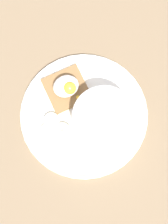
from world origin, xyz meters
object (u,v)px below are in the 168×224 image
at_px(oatmeal_bowl, 104,120).
at_px(banana_slice_back, 46,131).
at_px(toast_slice, 66,89).
at_px(banana_slice_front, 62,131).
at_px(banana_slice_left, 51,121).
at_px(poached_egg, 67,87).

bearing_deg(oatmeal_bowl, banana_slice_back, 164.50).
xyz_separation_m(toast_slice, banana_slice_back, (-0.08, -0.07, -0.00)).
bearing_deg(oatmeal_bowl, banana_slice_front, 167.77).
distance_m(oatmeal_bowl, toast_slice, 0.12).
distance_m(oatmeal_bowl, banana_slice_left, 0.12).
bearing_deg(banana_slice_left, oatmeal_bowl, -26.19).
distance_m(poached_egg, banana_slice_front, 0.10).
bearing_deg(banana_slice_left, banana_slice_back, -141.17).
relative_size(toast_slice, banana_slice_left, 1.82).
relative_size(toast_slice, banana_slice_front, 1.95).
bearing_deg(toast_slice, banana_slice_back, -139.04).
xyz_separation_m(poached_egg, banana_slice_left, (-0.06, -0.05, -0.02)).
bearing_deg(banana_slice_front, poached_egg, 59.57).
distance_m(oatmeal_bowl, banana_slice_front, 0.10).
bearing_deg(poached_egg, toast_slice, 116.92).
height_order(toast_slice, banana_slice_back, same).
bearing_deg(poached_egg, banana_slice_left, -140.06).
distance_m(poached_egg, banana_slice_back, 0.11).
xyz_separation_m(banana_slice_front, banana_slice_left, (-0.01, 0.03, -0.00)).
height_order(poached_egg, banana_slice_back, poached_egg).
bearing_deg(banana_slice_back, banana_slice_front, -23.80).
height_order(poached_egg, banana_slice_front, poached_egg).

